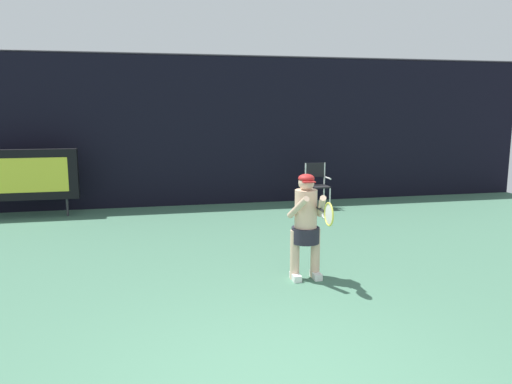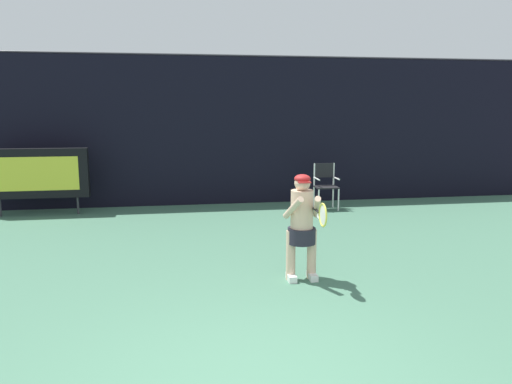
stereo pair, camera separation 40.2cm
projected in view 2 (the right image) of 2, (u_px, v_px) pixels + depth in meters
backdrop_screen at (199, 131)px, 12.03m from camera, size 18.00×0.12×3.66m
scoreboard at (37, 173)px, 10.88m from camera, size 2.20×0.21×1.50m
umpire_chair at (326, 183)px, 11.65m from camera, size 0.52×0.44×1.08m
water_bottle at (311, 209)px, 11.15m from camera, size 0.07×0.07×0.27m
tennis_player at (302, 223)px, 6.76m from camera, size 0.53×0.60×1.48m
tennis_racket at (322, 215)px, 6.28m from camera, size 0.03×0.60×0.31m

